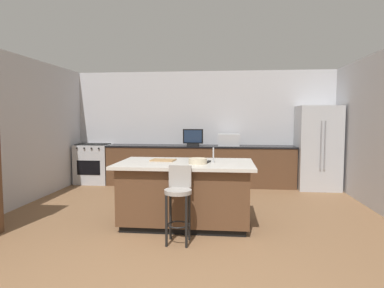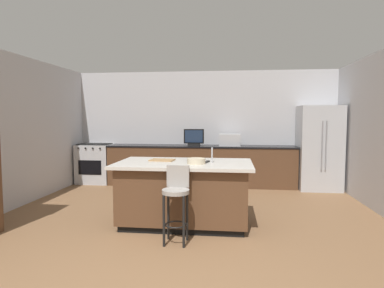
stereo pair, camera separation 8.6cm
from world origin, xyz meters
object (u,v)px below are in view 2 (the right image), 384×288
Objects in this scene: tv_monitor at (194,138)px; tv_remote at (207,162)px; refrigerator at (319,148)px; cutting_board at (162,160)px; range_oven at (95,163)px; microwave at (230,140)px; fruit_bowl at (196,161)px; kitchen_island at (184,193)px; bar_stool_center at (176,197)px.

tv_monitor is 2.70× the size of tv_remote.
refrigerator is 10.72× the size of tv_remote.
cutting_board is (-0.19, -2.64, -0.17)m from tv_monitor.
range_oven is 3.26m from microwave.
range_oven is at bearing 129.42° from cutting_board.
tv_monitor reaches higher than fruit_bowl.
refrigerator is at bearing -2.61° from microwave.
tv_monitor is at bearing 179.24° from refrigerator.
kitchen_island is at bearing -102.85° from microwave.
tv_remote is (0.32, 0.74, 0.35)m from bar_stool_center.
kitchen_island is 4.27× the size of tv_monitor.
tv_monitor is 2.81m from tv_remote.
tv_monitor is at bearing 85.94° from cutting_board.
microwave reaches higher than tv_remote.
refrigerator reaches higher than fruit_bowl.
bar_stool_center is 1.00m from cutting_board.
microwave is at bearing 97.90° from tv_remote.
tv_monitor is at bearing 114.56° from tv_remote.
refrigerator is 1.89× the size of bar_stool_center.
tv_monitor is 1.77× the size of fruit_bowl.
bar_stool_center is 5.66× the size of tv_remote.
cutting_board is (-0.36, 0.86, 0.35)m from bar_stool_center.
range_oven reaches higher than cutting_board.
tv_monitor is 1.30× the size of cutting_board.
tv_monitor reaches higher than microwave.
bar_stool_center is at bearing -107.83° from fruit_bowl.
range_oven is 5.57× the size of tv_remote.
tv_remote is at bearing -79.83° from tv_monitor.
cutting_board is (-2.94, -2.60, 0.02)m from refrigerator.
kitchen_island is 0.56m from tv_remote.
tv_monitor reaches higher than tv_remote.
microwave reaches higher than fruit_bowl.
tv_monitor is 3.54m from bar_stool_center.
fruit_bowl reaches higher than range_oven.
microwave is 2.87m from cutting_board.
microwave is 1.85× the size of fruit_bowl.
refrigerator is (2.58, 2.74, 0.44)m from kitchen_island.
bar_stool_center is 0.88m from tv_remote.
range_oven is 4.07m from fruit_bowl.
cutting_board is (-0.68, 0.12, -0.00)m from tv_remote.
tv_monitor is 2.65m from cutting_board.
refrigerator is 5.15× the size of cutting_board.
refrigerator is 3.80× the size of microwave.
cutting_board is (2.21, -2.69, 0.46)m from range_oven.
fruit_bowl is (0.19, -0.13, 0.49)m from kitchen_island.
refrigerator is 3.97× the size of tv_monitor.
fruit_bowl is at bearing -98.75° from microwave.
refrigerator is 5.17m from range_oven.
kitchen_island is at bearing -162.15° from tv_remote.
refrigerator reaches higher than kitchen_island.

